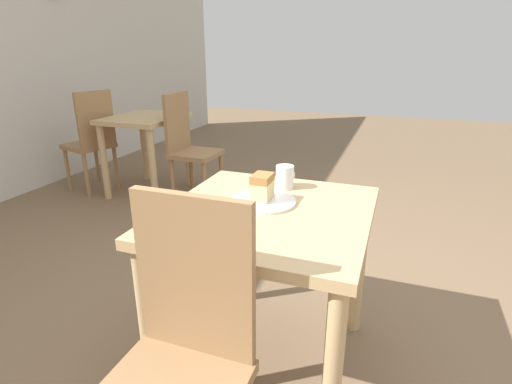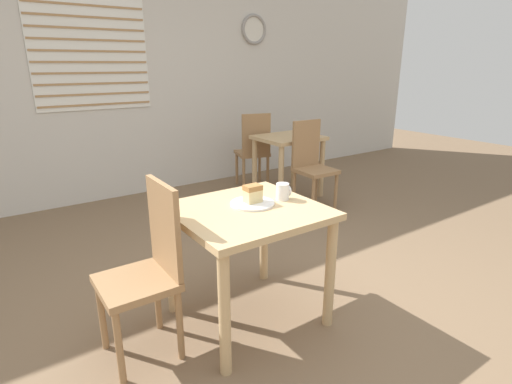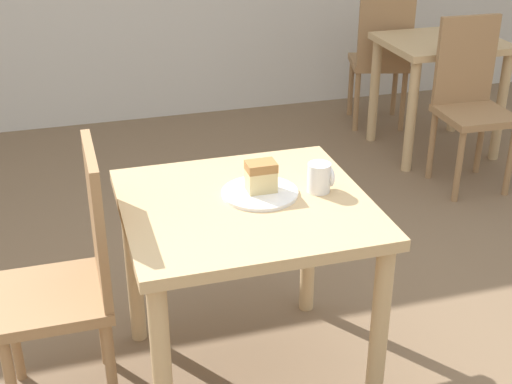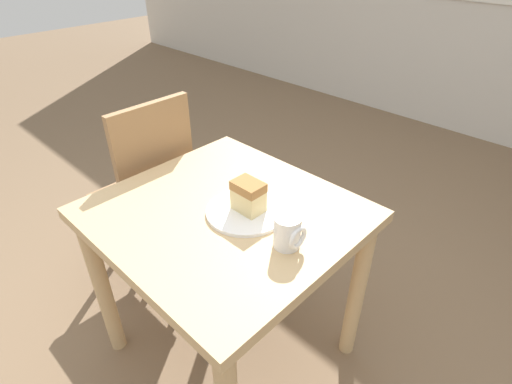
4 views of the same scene
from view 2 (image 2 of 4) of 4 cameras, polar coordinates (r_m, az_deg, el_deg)
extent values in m
plane|color=#7A6047|center=(2.56, 3.51, -18.16)|extent=(14.00, 14.00, 0.00)
cube|color=beige|center=(4.82, -19.79, 15.62)|extent=(10.00, 0.06, 2.80)
cube|color=white|center=(4.73, -22.56, 18.11)|extent=(1.19, 0.01, 1.20)
cube|color=#AD7F51|center=(4.74, -21.74, 11.54)|extent=(1.17, 0.01, 0.02)
cube|color=#AD7F51|center=(4.73, -21.89, 12.85)|extent=(1.17, 0.01, 0.02)
cube|color=#AD7F51|center=(4.72, -22.05, 14.17)|extent=(1.17, 0.01, 0.02)
cube|color=#AD7F51|center=(4.72, -22.20, 15.48)|extent=(1.17, 0.01, 0.02)
cube|color=#AD7F51|center=(4.72, -22.37, 16.80)|extent=(1.17, 0.01, 0.02)
cube|color=#AD7F51|center=(4.72, -22.53, 18.12)|extent=(1.17, 0.01, 0.02)
cube|color=#AD7F51|center=(4.73, -22.69, 19.43)|extent=(1.17, 0.01, 0.02)
cube|color=#AD7F51|center=(4.73, -22.86, 20.75)|extent=(1.17, 0.01, 0.02)
cube|color=#AD7F51|center=(4.74, -23.03, 22.05)|extent=(1.17, 0.01, 0.02)
cube|color=#AD7F51|center=(4.75, -23.20, 23.35)|extent=(1.17, 0.01, 0.02)
torus|color=gray|center=(5.59, -0.27, 22.20)|extent=(0.38, 0.04, 0.38)
cylinder|color=silver|center=(5.59, -0.31, 22.20)|extent=(0.31, 0.01, 0.31)
cube|color=tan|center=(2.28, -1.22, -2.81)|extent=(0.81, 0.76, 0.04)
cylinder|color=tan|center=(2.03, -4.51, -17.16)|extent=(0.06, 0.06, 0.68)
cylinder|color=tan|center=(2.41, 10.54, -11.40)|extent=(0.06, 0.06, 0.68)
cylinder|color=tan|center=(2.55, -12.15, -9.79)|extent=(0.06, 0.06, 0.68)
cylinder|color=tan|center=(2.85, 1.13, -6.21)|extent=(0.06, 0.06, 0.68)
cube|color=tan|center=(4.64, 4.68, 7.74)|extent=(0.70, 0.61, 0.04)
cylinder|color=tan|center=(4.34, 3.59, 2.22)|extent=(0.06, 0.06, 0.67)
cylinder|color=tan|center=(4.72, 9.35, 3.31)|extent=(0.06, 0.06, 0.67)
cylinder|color=tan|center=(4.73, -0.19, 3.58)|extent=(0.06, 0.06, 0.67)
cylinder|color=tan|center=(5.09, 5.42, 4.51)|extent=(0.06, 0.06, 0.67)
cube|color=#9E754C|center=(2.19, -16.73, -12.33)|extent=(0.37, 0.37, 0.04)
cylinder|color=#9E754C|center=(2.41, -21.15, -16.16)|extent=(0.04, 0.04, 0.41)
cylinder|color=#9E754C|center=(2.15, -18.95, -20.35)|extent=(0.04, 0.04, 0.41)
cylinder|color=#9E754C|center=(2.47, -13.91, -14.40)|extent=(0.04, 0.04, 0.41)
cylinder|color=#9E754C|center=(2.23, -10.83, -18.15)|extent=(0.04, 0.04, 0.41)
cube|color=#9E754C|center=(2.12, -12.97, -5.00)|extent=(0.03, 0.35, 0.49)
cube|color=#9E754C|center=(4.24, 8.52, 3.00)|extent=(0.39, 0.39, 0.04)
cylinder|color=#9E754C|center=(4.09, 8.16, -0.83)|extent=(0.04, 0.04, 0.41)
cylinder|color=#9E754C|center=(4.30, 11.33, -0.09)|extent=(0.04, 0.04, 0.41)
cylinder|color=#9E754C|center=(4.32, 5.46, 0.29)|extent=(0.04, 0.04, 0.41)
cylinder|color=#9E754C|center=(4.52, 8.59, 0.94)|extent=(0.04, 0.04, 0.41)
cube|color=#9E754C|center=(4.31, 7.18, 6.92)|extent=(0.36, 0.04, 0.49)
cube|color=#9E754C|center=(5.04, -0.59, 5.56)|extent=(0.46, 0.46, 0.04)
cylinder|color=#9E754C|center=(5.28, 0.52, 3.63)|extent=(0.04, 0.04, 0.41)
cylinder|color=#9E754C|center=(5.19, -2.76, 3.35)|extent=(0.04, 0.04, 0.41)
cylinder|color=#9E754C|center=(5.00, 1.69, 2.79)|extent=(0.04, 0.04, 0.41)
cylinder|color=#9E754C|center=(4.90, -1.76, 2.49)|extent=(0.04, 0.04, 0.41)
cube|color=#9E754C|center=(4.83, 0.04, 8.23)|extent=(0.35, 0.13, 0.49)
cylinder|color=white|center=(2.33, -0.52, -1.64)|extent=(0.26, 0.26, 0.01)
cube|color=#E5CC89|center=(2.33, -0.48, -0.58)|extent=(0.10, 0.07, 0.07)
cube|color=#A3703D|center=(2.31, -0.49, 0.63)|extent=(0.10, 0.07, 0.03)
cylinder|color=white|center=(2.41, 3.81, 0.06)|extent=(0.08, 0.08, 0.10)
torus|color=white|center=(2.43, 4.53, 0.22)|extent=(0.01, 0.07, 0.07)
camera|label=1|loc=(1.37, -40.89, 4.84)|focal=28.00mm
camera|label=3|loc=(0.72, 84.23, 26.42)|focal=50.00mm
camera|label=4|loc=(2.26, 27.58, 15.65)|focal=28.00mm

